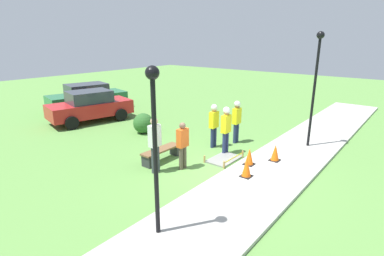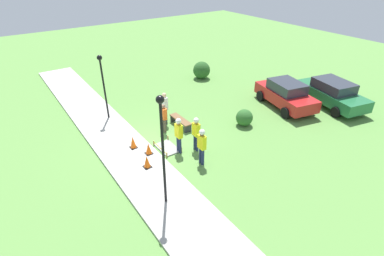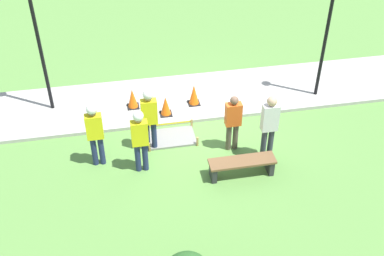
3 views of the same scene
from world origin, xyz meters
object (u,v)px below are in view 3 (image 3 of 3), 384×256
(worker_supervisor, at_px, (95,130))
(lamppost_far, at_px, (329,19))
(traffic_cone_far_patch, at_px, (166,106))
(worker_assistant, at_px, (140,136))
(traffic_cone_near_patch, at_px, (194,95))
(bystander_in_orange_shirt, at_px, (233,120))
(traffic_cone_sidewalk_edge, at_px, (133,98))
(bystander_in_gray_shirt, at_px, (269,124))
(park_bench, at_px, (242,165))
(worker_trainee, at_px, (149,114))
(lamppost_near, at_px, (33,16))

(worker_supervisor, relative_size, lamppost_far, 0.49)
(traffic_cone_far_patch, distance_m, worker_assistant, 2.38)
(traffic_cone_near_patch, relative_size, bystander_in_orange_shirt, 0.39)
(traffic_cone_sidewalk_edge, height_order, worker_supervisor, worker_supervisor)
(traffic_cone_far_patch, relative_size, bystander_in_gray_shirt, 0.31)
(park_bench, xyz_separation_m, worker_assistant, (2.37, -0.64, 0.73))
(traffic_cone_sidewalk_edge, xyz_separation_m, park_bench, (-2.36, 3.28, -0.07))
(park_bench, xyz_separation_m, worker_supervisor, (3.41, -1.07, 0.75))
(worker_trainee, distance_m, lamppost_near, 3.91)
(worker_supervisor, distance_m, worker_assistant, 1.13)
(traffic_cone_near_patch, xyz_separation_m, lamppost_near, (4.07, -0.56, 2.52))
(worker_trainee, xyz_separation_m, lamppost_near, (2.61, -2.26, 1.83))
(traffic_cone_near_patch, bearing_deg, bystander_in_orange_shirt, 106.16)
(traffic_cone_sidewalk_edge, bearing_deg, lamppost_near, -9.73)
(worker_supervisor, relative_size, lamppost_near, 0.41)
(park_bench, distance_m, bystander_in_orange_shirt, 1.19)
(worker_trainee, bearing_deg, lamppost_near, -40.95)
(bystander_in_gray_shirt, distance_m, lamppost_near, 6.57)
(traffic_cone_near_patch, relative_size, lamppost_far, 0.17)
(traffic_cone_near_patch, bearing_deg, worker_trainee, 49.43)
(worker_trainee, bearing_deg, traffic_cone_sidewalk_edge, -80.71)
(traffic_cone_sidewalk_edge, xyz_separation_m, worker_assistant, (0.01, 2.64, 0.66))
(park_bench, bearing_deg, bystander_in_gray_shirt, -146.74)
(worker_supervisor, bearing_deg, lamppost_near, -64.33)
(traffic_cone_near_patch, xyz_separation_m, worker_assistant, (1.78, 2.48, 0.64))
(traffic_cone_sidewalk_edge, bearing_deg, lamppost_far, 176.57)
(traffic_cone_near_patch, bearing_deg, bystander_in_gray_shirt, 117.86)
(lamppost_near, height_order, lamppost_far, lamppost_near)
(lamppost_far, bearing_deg, traffic_cone_far_patch, 2.62)
(traffic_cone_far_patch, xyz_separation_m, worker_trainee, (0.58, 1.33, 0.72))
(traffic_cone_far_patch, relative_size, park_bench, 0.36)
(park_bench, xyz_separation_m, bystander_in_orange_shirt, (-0.01, -1.03, 0.59))
(traffic_cone_near_patch, relative_size, traffic_cone_far_patch, 1.10)
(worker_supervisor, height_order, lamppost_far, lamppost_far)
(worker_assistant, distance_m, worker_trainee, 0.83)
(bystander_in_orange_shirt, bearing_deg, worker_supervisor, -0.61)
(traffic_cone_near_patch, height_order, traffic_cone_sidewalk_edge, traffic_cone_near_patch)
(park_bench, distance_m, worker_trainee, 2.61)
(traffic_cone_sidewalk_edge, relative_size, worker_assistant, 0.34)
(traffic_cone_sidewalk_edge, height_order, lamppost_far, lamppost_far)
(traffic_cone_far_patch, distance_m, bystander_in_gray_shirt, 3.24)
(park_bench, height_order, lamppost_near, lamppost_near)
(traffic_cone_sidewalk_edge, distance_m, park_bench, 4.04)
(traffic_cone_sidewalk_edge, distance_m, bystander_in_gray_shirt, 4.24)
(park_bench, bearing_deg, worker_supervisor, -17.38)
(park_bench, distance_m, lamppost_near, 6.48)
(bystander_in_gray_shirt, distance_m, lamppost_far, 3.67)
(worker_supervisor, bearing_deg, traffic_cone_near_patch, -144.00)
(bystander_in_gray_shirt, bearing_deg, bystander_in_orange_shirt, -33.80)
(park_bench, bearing_deg, worker_assistant, -15.06)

